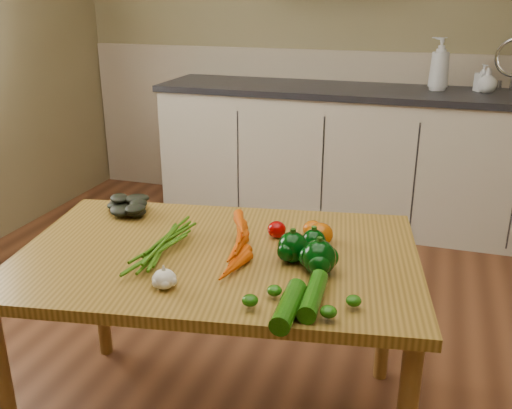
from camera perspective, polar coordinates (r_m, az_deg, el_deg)
The scene contains 17 objects.
room at distance 1.77m, azimuth -1.12°, elevation 13.18°, with size 4.04×5.04×2.64m.
counter_run at distance 3.83m, azimuth 11.87°, elevation 4.68°, with size 2.84×0.64×1.14m.
table at distance 1.88m, azimuth -3.81°, elevation -6.84°, with size 1.40×1.02×0.69m.
soap_bottle_a at distance 3.76m, azimuth 17.91°, elevation 13.23°, with size 0.12×0.12×0.32m, color silver.
soap_bottle_b at distance 3.81m, azimuth 21.72°, elevation 11.68°, with size 0.07×0.07×0.16m, color silver.
soap_bottle_c at distance 3.77m, azimuth 22.16°, elevation 11.41°, with size 0.11×0.11×0.14m, color silver.
carrot_bunch at distance 1.81m, azimuth -4.24°, elevation -4.17°, with size 0.24×0.18×0.06m, color #E35005, non-canonical shape.
leafy_greens at distance 2.20m, azimuth -13.15°, elevation 0.27°, with size 0.18×0.16×0.09m, color black, non-canonical shape.
garlic_bulb at distance 1.64m, azimuth -9.16°, elevation -7.37°, with size 0.07×0.07×0.06m, color white.
pepper_a at distance 1.77m, azimuth 3.69°, elevation -4.28°, with size 0.09×0.09×0.09m, color black.
pepper_b at distance 1.83m, azimuth 5.78°, elevation -3.72°, with size 0.08×0.08×0.08m, color black.
pepper_c at distance 1.70m, azimuth 6.31°, elevation -5.31°, with size 0.10×0.10×0.10m, color black.
tomato_a at distance 1.94m, azimuth 2.08°, elevation -2.51°, with size 0.06×0.06×0.06m, color #970302.
tomato_b at distance 1.95m, azimuth 5.67°, elevation -2.46°, with size 0.07×0.07×0.06m, color #BB5004.
tomato_c at distance 1.89m, azimuth 6.47°, elevation -2.97°, with size 0.08×0.08×0.08m, color #BB5004.
zucchini_a at distance 1.55m, azimuth 5.76°, elevation -9.04°, with size 0.05×0.05×0.21m, color #144B08.
zucchini_b at distance 1.49m, azimuth 3.28°, elevation -10.09°, with size 0.05×0.05×0.21m, color #144B08.
Camera 1 is at (0.57, -1.48, 1.47)m, focal length 40.00 mm.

